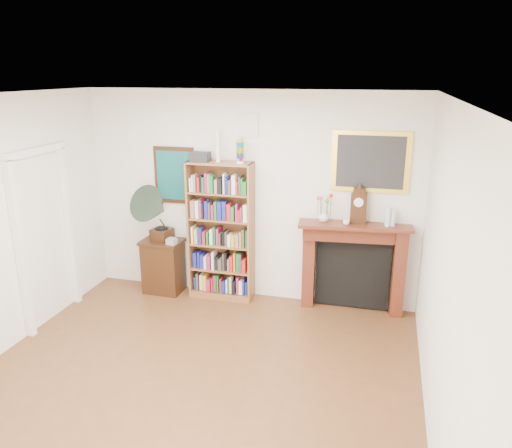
{
  "coord_description": "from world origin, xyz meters",
  "views": [
    {
      "loc": [
        1.73,
        -3.72,
        3.01
      ],
      "look_at": [
        0.33,
        1.6,
        1.32
      ],
      "focal_mm": 35.0,
      "sensor_mm": 36.0,
      "label": 1
    }
  ],
  "objects": [
    {
      "name": "teacup",
      "position": [
        1.31,
        2.28,
        1.22
      ],
      "size": [
        0.1,
        0.1,
        0.06
      ],
      "primitive_type": "imported",
      "rotation": [
        0.0,
        0.0,
        0.25
      ],
      "color": "white",
      "rests_on": "fireplace"
    },
    {
      "name": "small_picture",
      "position": [
        0.0,
        2.48,
        2.35
      ],
      "size": [
        0.26,
        0.04,
        0.3
      ],
      "color": "white",
      "rests_on": "back_wall"
    },
    {
      "name": "room",
      "position": [
        0.0,
        0.0,
        1.4
      ],
      "size": [
        4.51,
        5.01,
        2.81
      ],
      "color": "brown",
      "rests_on": "ground"
    },
    {
      "name": "bookshelf",
      "position": [
        -0.34,
        2.32,
        1.06
      ],
      "size": [
        0.87,
        0.31,
        2.18
      ],
      "rotation": [
        0.0,
        0.0,
        -0.0
      ],
      "color": "brown",
      "rests_on": "floor"
    },
    {
      "name": "fireplace",
      "position": [
        1.42,
        2.4,
        0.7
      ],
      "size": [
        1.43,
        0.47,
        1.19
      ],
      "rotation": [
        0.0,
        0.0,
        0.1
      ],
      "color": "#512213",
      "rests_on": "floor"
    },
    {
      "name": "flower_vase",
      "position": [
        1.02,
        2.35,
        1.26
      ],
      "size": [
        0.16,
        0.16,
        0.14
      ],
      "primitive_type": "imported",
      "rotation": [
        0.0,
        0.0,
        0.15
      ],
      "color": "silver",
      "rests_on": "fireplace"
    },
    {
      "name": "teal_poster",
      "position": [
        -1.05,
        2.48,
        1.65
      ],
      "size": [
        0.58,
        0.04,
        0.78
      ],
      "color": "black",
      "rests_on": "back_wall"
    },
    {
      "name": "cd_stack",
      "position": [
        -1.0,
        2.17,
        0.81
      ],
      "size": [
        0.13,
        0.13,
        0.08
      ],
      "primitive_type": "cube",
      "rotation": [
        0.0,
        0.0,
        -0.1
      ],
      "color": "#B7B6C4",
      "rests_on": "side_cabinet"
    },
    {
      "name": "bottle_left",
      "position": [
        1.81,
        2.35,
        1.31
      ],
      "size": [
        0.07,
        0.07,
        0.24
      ],
      "primitive_type": "cylinder",
      "color": "silver",
      "rests_on": "fireplace"
    },
    {
      "name": "mantel_clock",
      "position": [
        1.45,
        2.38,
        1.4
      ],
      "size": [
        0.2,
        0.12,
        0.45
      ],
      "rotation": [
        0.0,
        0.0,
        0.02
      ],
      "color": "black",
      "rests_on": "fireplace"
    },
    {
      "name": "gilt_painting",
      "position": [
        1.55,
        2.48,
        1.95
      ],
      "size": [
        0.95,
        0.04,
        0.75
      ],
      "color": "yellow",
      "rests_on": "back_wall"
    },
    {
      "name": "gramophone",
      "position": [
        -1.21,
        2.18,
        1.23
      ],
      "size": [
        0.62,
        0.72,
        0.83
      ],
      "rotation": [
        0.0,
        0.0,
        -0.21
      ],
      "color": "black",
      "rests_on": "side_cabinet"
    },
    {
      "name": "door_casing",
      "position": [
        -2.21,
        1.2,
        1.26
      ],
      "size": [
        0.08,
        1.02,
        2.17
      ],
      "color": "white",
      "rests_on": "left_wall"
    },
    {
      "name": "bottle_right",
      "position": [
        1.87,
        2.38,
        1.29
      ],
      "size": [
        0.06,
        0.06,
        0.2
      ],
      "primitive_type": "cylinder",
      "color": "silver",
      "rests_on": "fireplace"
    },
    {
      "name": "side_cabinet",
      "position": [
        -1.2,
        2.28,
        0.38
      ],
      "size": [
        0.57,
        0.42,
        0.77
      ],
      "primitive_type": "cube",
      "rotation": [
        0.0,
        0.0,
        -0.02
      ],
      "color": "black",
      "rests_on": "floor"
    }
  ]
}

